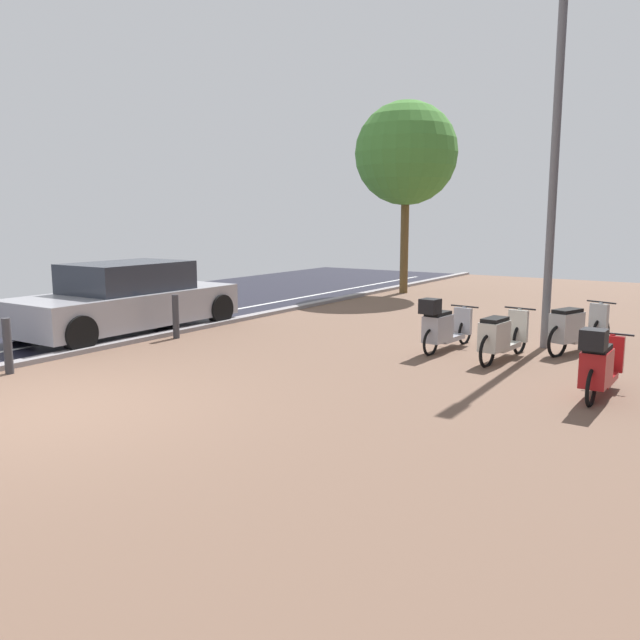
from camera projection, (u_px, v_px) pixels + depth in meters
ground at (123, 437)px, 6.65m from camera, size 21.00×40.00×0.13m
scooter_near at (574, 329)px, 10.61m from camera, size 0.82×1.78×0.82m
scooter_mid at (500, 337)px, 9.99m from camera, size 0.53×1.76×0.79m
scooter_far at (442, 326)px, 10.72m from camera, size 0.53×1.70×0.95m
scooter_extra at (599, 365)px, 7.93m from camera, size 0.52×1.69×0.96m
parked_car_near at (127, 300)px, 12.53m from camera, size 1.93×4.49×1.36m
lamp_post at (555, 150)px, 10.59m from camera, size 0.20×0.52×6.00m
street_tree at (406, 154)px, 18.44m from camera, size 2.94×2.94×5.50m
bollard_near at (8, 346)px, 9.19m from camera, size 0.12×0.12×0.81m
bollard_far at (176, 317)px, 11.89m from camera, size 0.12×0.12×0.81m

